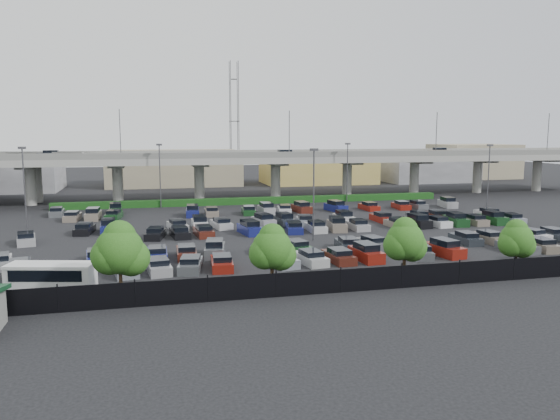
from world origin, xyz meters
name	(u,v)px	position (x,y,z in m)	size (l,w,h in m)	color
ground	(295,228)	(0.00, 0.00, 0.00)	(280.00, 280.00, 0.00)	black
overpass	(248,161)	(-0.22, 32.01, 6.97)	(150.00, 13.00, 15.80)	gray
hedge	(256,201)	(0.00, 25.00, 0.55)	(66.00, 1.60, 1.10)	#123E14
fence	(389,278)	(-0.05, -28.00, 0.90)	(70.00, 0.10, 2.00)	black
tree_row	(391,240)	(0.70, -26.53, 3.52)	(65.07, 3.66, 5.94)	#332316
shuttle_bus	(51,276)	(-25.33, -22.19, 1.14)	(6.86, 3.75, 2.09)	silver
parked_cars	(304,228)	(0.23, -3.41, 0.61)	(63.09, 41.60, 1.67)	#17431D
light_poles	(259,179)	(-4.13, 2.00, 6.24)	(66.90, 48.38, 10.30)	#46454A
distant_buildings	(277,168)	(12.38, 61.81, 3.74)	(138.00, 24.00, 9.00)	slate
comm_tower	(234,119)	(4.00, 74.00, 15.61)	(2.40, 2.40, 30.00)	#46454A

